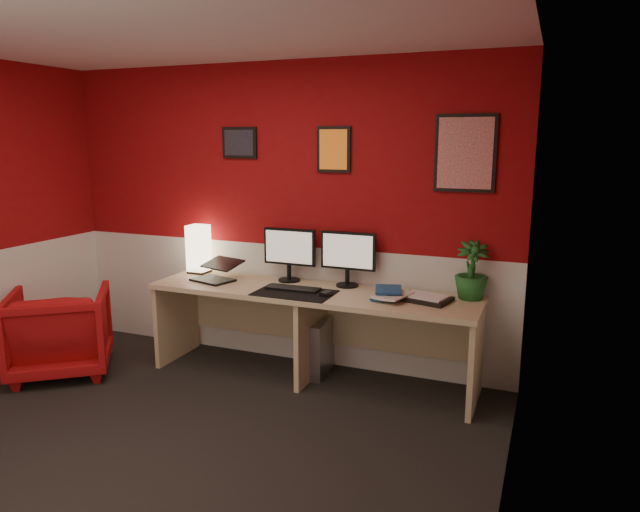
{
  "coord_description": "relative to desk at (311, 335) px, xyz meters",
  "views": [
    {
      "loc": [
        2.15,
        -2.62,
        1.89
      ],
      "look_at": [
        0.6,
        1.21,
        1.05
      ],
      "focal_mm": 32.71,
      "sensor_mm": 36.0,
      "label": 1
    }
  ],
  "objects": [
    {
      "name": "ground",
      "position": [
        -0.44,
        -1.41,
        -0.36
      ],
      "size": [
        4.0,
        3.5,
        0.01
      ],
      "primitive_type": "cube",
      "color": "black",
      "rests_on": "ground"
    },
    {
      "name": "laptop",
      "position": [
        -0.87,
        -0.03,
        0.47
      ],
      "size": [
        0.38,
        0.31,
        0.22
      ],
      "primitive_type": "cube",
      "rotation": [
        0.0,
        0.0,
        -0.28
      ],
      "color": "black",
      "rests_on": "desk"
    },
    {
      "name": "shoji_lamp",
      "position": [
        -1.14,
        0.19,
        0.56
      ],
      "size": [
        0.16,
        0.16,
        0.4
      ],
      "primitive_type": "cube",
      "color": "#FFE5B2",
      "rests_on": "desk"
    },
    {
      "name": "wainscot_right",
      "position": [
        1.55,
        -1.41,
        0.14
      ],
      "size": [
        0.01,
        3.5,
        1.0
      ],
      "primitive_type": "cube",
      "color": "silver",
      "rests_on": "ground"
    },
    {
      "name": "keyboard",
      "position": [
        -0.13,
        -0.06,
        0.38
      ],
      "size": [
        0.42,
        0.15,
        0.02
      ],
      "primitive_type": "cube",
      "rotation": [
        0.0,
        0.0,
        0.02
      ],
      "color": "black",
      "rests_on": "desk_mat"
    },
    {
      "name": "armchair",
      "position": [
        -1.94,
        -0.65,
        -0.02
      ],
      "size": [
        1.05,
        1.06,
        0.7
      ],
      "primitive_type": "imported",
      "rotation": [
        0.0,
        0.0,
        3.79
      ],
      "color": "#A70E10",
      "rests_on": "ground"
    },
    {
      "name": "ceiling",
      "position": [
        -0.44,
        -1.41,
        2.13
      ],
      "size": [
        4.0,
        3.5,
        0.01
      ],
      "primitive_type": "cube",
      "color": "white",
      "rests_on": "ground"
    },
    {
      "name": "desk_mat",
      "position": [
        -0.08,
        -0.13,
        0.37
      ],
      "size": [
        0.6,
        0.38,
        0.01
      ],
      "primitive_type": "cube",
      "color": "black",
      "rests_on": "desk"
    },
    {
      "name": "wall_back",
      "position": [
        -0.44,
        0.34,
        0.89
      ],
      "size": [
        4.0,
        0.01,
        2.5
      ],
      "primitive_type": "cube",
      "color": "maroon",
      "rests_on": "ground"
    },
    {
      "name": "zen_tray",
      "position": [
        0.89,
        0.04,
        0.38
      ],
      "size": [
        0.4,
        0.33,
        0.03
      ],
      "primitive_type": "cube",
      "rotation": [
        0.0,
        0.0,
        -0.24
      ],
      "color": "black",
      "rests_on": "desk"
    },
    {
      "name": "book_middle",
      "position": [
        0.56,
        -0.02,
        0.4
      ],
      "size": [
        0.28,
        0.33,
        0.02
      ],
      "primitive_type": "imported",
      "rotation": [
        0.0,
        0.0,
        -0.26
      ],
      "color": "silver",
      "rests_on": "book_bottom"
    },
    {
      "name": "monitor_right",
      "position": [
        0.22,
        0.22,
        0.66
      ],
      "size": [
        0.45,
        0.06,
        0.58
      ],
      "primitive_type": "cube",
      "color": "black",
      "rests_on": "desk"
    },
    {
      "name": "mouse",
      "position": [
        0.17,
        -0.12,
        0.39
      ],
      "size": [
        0.08,
        0.11,
        0.03
      ],
      "primitive_type": "cube",
      "rotation": [
        0.0,
        0.0,
        -0.23
      ],
      "color": "black",
      "rests_on": "desk_mat"
    },
    {
      "name": "book_top",
      "position": [
        0.53,
        -0.02,
        0.43
      ],
      "size": [
        0.25,
        0.3,
        0.02
      ],
      "primitive_type": "imported",
      "rotation": [
        0.0,
        0.0,
        0.27
      ],
      "color": "navy",
      "rests_on": "book_middle"
    },
    {
      "name": "monitor_left",
      "position": [
        -0.28,
        0.21,
        0.66
      ],
      "size": [
        0.45,
        0.06,
        0.58
      ],
      "primitive_type": "cube",
      "color": "black",
      "rests_on": "desk"
    },
    {
      "name": "desk",
      "position": [
        0.0,
        0.0,
        0.0
      ],
      "size": [
        2.6,
        0.65,
        0.73
      ],
      "primitive_type": "cube",
      "color": "tan",
      "rests_on": "ground"
    },
    {
      "name": "book_bottom",
      "position": [
        0.51,
        -0.01,
        0.38
      ],
      "size": [
        0.21,
        0.27,
        0.02
      ],
      "primitive_type": "imported",
      "rotation": [
        0.0,
        0.0,
        0.05
      ],
      "color": "navy",
      "rests_on": "desk"
    },
    {
      "name": "art_center",
      "position": [
        0.06,
        0.33,
        1.44
      ],
      "size": [
        0.28,
        0.02,
        0.36
      ],
      "primitive_type": "cube",
      "color": "orange",
      "rests_on": "wall_back"
    },
    {
      "name": "wall_right",
      "position": [
        1.56,
        -1.41,
        0.89
      ],
      "size": [
        0.01,
        3.5,
        2.5
      ],
      "primitive_type": "cube",
      "color": "maroon",
      "rests_on": "ground"
    },
    {
      "name": "pc_tower",
      "position": [
        -0.02,
        0.14,
        -0.14
      ],
      "size": [
        0.24,
        0.47,
        0.45
      ],
      "primitive_type": "cube",
      "rotation": [
        0.0,
        0.0,
        0.09
      ],
      "color": "#99999E",
      "rests_on": "ground"
    },
    {
      "name": "art_left",
      "position": [
        -0.79,
        0.33,
        1.49
      ],
      "size": [
        0.32,
        0.02,
        0.26
      ],
      "primitive_type": "cube",
      "color": "black",
      "rests_on": "wall_back"
    },
    {
      "name": "wainscot_back",
      "position": [
        -0.44,
        0.34,
        0.14
      ],
      "size": [
        4.0,
        0.01,
        1.0
      ],
      "primitive_type": "cube",
      "color": "silver",
      "rests_on": "ground"
    },
    {
      "name": "potted_plant",
      "position": [
        1.18,
        0.21,
        0.58
      ],
      "size": [
        0.29,
        0.29,
        0.43
      ],
      "primitive_type": "imported",
      "rotation": [
        0.0,
        0.0,
        0.25
      ],
      "color": "#19591E",
      "rests_on": "desk"
    },
    {
      "name": "art_right",
      "position": [
        1.08,
        0.33,
        1.42
      ],
      "size": [
        0.44,
        0.02,
        0.56
      ],
      "primitive_type": "cube",
      "color": "red",
      "rests_on": "wall_back"
    }
  ]
}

